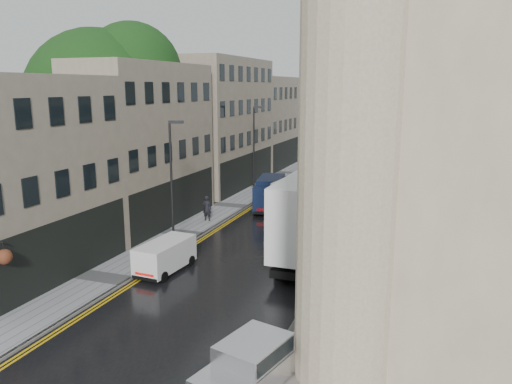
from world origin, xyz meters
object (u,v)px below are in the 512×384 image
Objects in this scene: tree_far at (191,123)px; white_van at (139,262)px; tree_near at (99,125)px; lamp_post_near at (172,187)px; silver_hatchback at (202,375)px; navy_van at (255,197)px; pedestrian at (207,208)px; cream_bus at (286,198)px; lamp_post_far at (254,151)px; white_lorry at (279,227)px.

tree_far is 3.36× the size of white_van.
white_van is (8.20, -8.30, -6.09)m from tree_near.
white_van is at bearing -107.67° from lamp_post_near.
silver_hatchback is 22.98m from navy_van.
white_van is at bearing 97.31° from pedestrian.
silver_hatchback is (15.66, -16.29, -6.13)m from tree_near.
navy_van is at bearing 89.35° from white_van.
pedestrian is at bearing -57.95° from tree_far.
tree_near reaches higher than cream_bus.
pedestrian is (-4.93, -3.04, -0.50)m from cream_bus.
lamp_post_far is (-5.06, 6.96, 2.43)m from cream_bus.
silver_hatchback is at bearing 115.30° from pedestrian.
white_lorry is 7.02m from lamp_post_near.
silver_hatchback is 10.93m from white_van.
lamp_post_far is at bearing 70.70° from lamp_post_near.
white_van is (-3.59, -13.87, -0.68)m from cream_bus.
white_lorry is 19.28m from lamp_post_far.
cream_bus reaches higher than pedestrian.
white_lorry is (14.60, -5.00, -4.51)m from tree_near.
lamp_post_near is (-1.53, -9.80, 2.50)m from navy_van.
tree_far reaches higher than silver_hatchback.
silver_hatchback is (15.36, -29.29, -5.41)m from tree_far.
white_van is (-6.40, -3.30, -1.57)m from white_lorry.
pedestrian reaches higher than white_van.
silver_hatchback is 2.32× the size of pedestrian.
white_van is 0.49× the size of lamp_post_near.
tree_far is 1.36× the size of white_lorry.
navy_van is 4.11m from pedestrian.
white_lorry is at bearing -18.90° from tree_near.
white_lorry is 11.45m from silver_hatchback.
tree_far is at bearing 156.37° from lamp_post_far.
tree_near reaches higher than lamp_post_far.
lamp_post_near reaches higher than silver_hatchback.
cream_bus is 1.21× the size of white_lorry.
silver_hatchback is 0.80× the size of navy_van.
white_van is at bearing -105.41° from lamp_post_far.
tree_near reaches higher than white_van.
white_lorry is at bearing -85.27° from lamp_post_far.
navy_van is 7.67m from lamp_post_far.
white_lorry is 5.00× the size of pedestrian.
lamp_post_far is (-8.93, 28.82, 3.15)m from silver_hatchback.
pedestrian is at bearing -141.91° from cream_bus.
cream_bus is 2.09× the size of navy_van.
tree_near is 14.12m from cream_bus.
lamp_post_near is (-3.99, -9.57, 2.35)m from cream_bus.
lamp_post_far reaches higher than lamp_post_near.
navy_van is at bearing 115.83° from white_lorry.
white_van is (-7.46, 7.99, 0.04)m from silver_hatchback.
lamp_post_far is at bearing 113.98° from white_lorry.
lamp_post_near is (-7.86, 12.28, 3.06)m from silver_hatchback.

